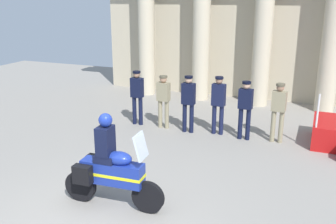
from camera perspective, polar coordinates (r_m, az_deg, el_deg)
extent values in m
plane|color=gray|center=(7.37, -11.61, -16.05)|extent=(28.00, 28.00, 0.00)
cube|color=#B6AB91|center=(15.56, 10.24, 12.99)|extent=(11.11, 0.30, 5.93)
cylinder|color=beige|center=(15.80, -3.24, 12.28)|extent=(0.66, 0.66, 5.38)
cylinder|color=beige|center=(14.97, 4.99, 11.98)|extent=(0.66, 0.66, 5.38)
cylinder|color=beige|center=(14.46, 13.96, 11.38)|extent=(0.66, 0.66, 5.38)
cylinder|color=beige|center=(14.32, 23.29, 10.47)|extent=(0.66, 0.66, 5.38)
cylinder|color=silver|center=(10.66, 21.42, 0.16)|extent=(0.05, 0.05, 0.90)
cylinder|color=black|center=(12.29, -5.02, 0.24)|extent=(0.13, 0.13, 0.90)
cylinder|color=black|center=(12.20, -4.09, 0.13)|extent=(0.13, 0.13, 0.90)
cube|color=black|center=(12.05, -4.64, 3.64)|extent=(0.40, 0.25, 0.62)
sphere|color=#997056|center=(11.96, -4.69, 5.57)|extent=(0.21, 0.21, 0.21)
cylinder|color=black|center=(11.94, -4.70, 5.94)|extent=(0.24, 0.24, 0.06)
cylinder|color=gray|center=(11.93, -1.16, -0.28)|extent=(0.13, 0.13, 0.87)
cylinder|color=gray|center=(11.85, -0.18, -0.40)|extent=(0.13, 0.13, 0.87)
cube|color=gray|center=(11.69, -0.69, 3.03)|extent=(0.40, 0.25, 0.57)
sphere|color=tan|center=(11.61, -0.69, 4.90)|extent=(0.21, 0.21, 0.21)
cylinder|color=brown|center=(11.59, -0.70, 5.28)|extent=(0.24, 0.24, 0.06)
cylinder|color=black|center=(11.56, 2.49, -0.86)|extent=(0.13, 0.13, 0.88)
cylinder|color=black|center=(11.49, 3.52, -0.99)|extent=(0.13, 0.13, 0.88)
cube|color=black|center=(11.31, 3.06, 2.73)|extent=(0.40, 0.25, 0.64)
sphere|color=tan|center=(11.22, 3.09, 4.82)|extent=(0.21, 0.21, 0.21)
cylinder|color=black|center=(11.20, 3.10, 5.21)|extent=(0.24, 0.24, 0.06)
cylinder|color=#141938|center=(11.47, 6.87, -1.10)|extent=(0.13, 0.13, 0.88)
cylinder|color=#141938|center=(11.42, 7.94, -1.23)|extent=(0.13, 0.13, 0.88)
cube|color=#141938|center=(11.23, 7.55, 2.55)|extent=(0.40, 0.25, 0.65)
sphere|color=#997056|center=(11.13, 7.63, 4.69)|extent=(0.21, 0.21, 0.21)
cylinder|color=black|center=(11.11, 7.65, 5.08)|extent=(0.24, 0.24, 0.06)
cylinder|color=black|center=(11.16, 10.72, -1.70)|extent=(0.13, 0.13, 0.92)
cylinder|color=black|center=(11.12, 11.82, -1.82)|extent=(0.13, 0.13, 0.92)
cube|color=black|center=(10.93, 11.49, 1.93)|extent=(0.40, 0.25, 0.57)
sphere|color=tan|center=(10.84, 11.61, 3.91)|extent=(0.21, 0.21, 0.21)
cylinder|color=black|center=(10.82, 11.64, 4.32)|extent=(0.24, 0.24, 0.06)
cylinder|color=gray|center=(11.15, 15.36, -2.04)|extent=(0.13, 0.13, 0.91)
cylinder|color=gray|center=(11.13, 16.48, -2.17)|extent=(0.13, 0.13, 0.91)
cube|color=gray|center=(10.93, 16.23, 1.56)|extent=(0.40, 0.25, 0.56)
sphere|color=#997056|center=(10.84, 16.39, 3.52)|extent=(0.21, 0.21, 0.21)
cylinder|color=brown|center=(10.82, 16.43, 3.93)|extent=(0.24, 0.24, 0.06)
cylinder|color=black|center=(7.42, -3.00, -12.57)|extent=(0.64, 0.14, 0.64)
cylinder|color=black|center=(8.01, -12.85, -10.63)|extent=(0.65, 0.18, 0.64)
cube|color=navy|center=(7.50, -8.26, -8.92)|extent=(1.26, 0.39, 0.44)
ellipsoid|color=navy|center=(7.31, -7.31, -6.85)|extent=(0.54, 0.35, 0.26)
cube|color=yellow|center=(7.51, -8.26, -9.05)|extent=(1.28, 0.40, 0.06)
cube|color=silver|center=(7.02, -4.08, -5.12)|extent=(0.18, 0.41, 0.47)
cube|color=black|center=(7.93, -10.67, -7.56)|extent=(0.37, 0.20, 0.36)
cube|color=black|center=(7.53, -12.61, -9.08)|extent=(0.37, 0.20, 0.36)
cube|color=black|center=(7.44, -9.19, -6.75)|extent=(0.42, 0.36, 0.14)
cube|color=black|center=(7.30, -9.32, -4.24)|extent=(0.28, 0.37, 0.56)
sphere|color=navy|center=(7.16, -9.33, -1.19)|extent=(0.26, 0.26, 0.26)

